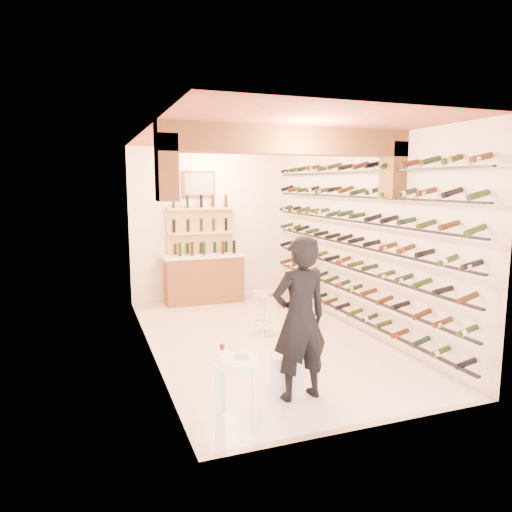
{
  "coord_description": "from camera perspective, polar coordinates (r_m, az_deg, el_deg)",
  "views": [
    {
      "loc": [
        -2.61,
        -6.84,
        2.46
      ],
      "look_at": [
        0.0,
        0.3,
        1.3
      ],
      "focal_mm": 33.27,
      "sensor_mm": 36.0,
      "label": 1
    }
  ],
  "objects": [
    {
      "name": "ground",
      "position": [
        7.72,
        0.78,
        -9.9
      ],
      "size": [
        6.0,
        6.0,
        0.0
      ],
      "primitive_type": "plane",
      "color": "white",
      "rests_on": "ground"
    },
    {
      "name": "room_shell",
      "position": [
        7.08,
        1.57,
        6.98
      ],
      "size": [
        3.52,
        6.02,
        3.21
      ],
      "color": "white",
      "rests_on": "ground"
    },
    {
      "name": "wine_rack",
      "position": [
        8.05,
        11.04,
        2.01
      ],
      "size": [
        0.32,
        5.7,
        2.56
      ],
      "color": "black",
      "rests_on": "ground"
    },
    {
      "name": "back_counter",
      "position": [
        9.95,
        -6.28,
        -2.55
      ],
      "size": [
        1.7,
        0.62,
        1.29
      ],
      "color": "brown",
      "rests_on": "ground"
    },
    {
      "name": "back_shelving",
      "position": [
        10.08,
        -6.67,
        1.25
      ],
      "size": [
        1.4,
        0.31,
        2.73
      ],
      "color": "tan",
      "rests_on": "ground"
    },
    {
      "name": "tasting_table",
      "position": [
        5.07,
        -2.22,
        -13.51
      ],
      "size": [
        0.6,
        0.6,
        0.8
      ],
      "rotation": [
        0.0,
        0.0,
        -0.41
      ],
      "color": "white",
      "rests_on": "ground"
    },
    {
      "name": "white_stool",
      "position": [
        5.83,
        3.74,
        -13.78
      ],
      "size": [
        0.46,
        0.46,
        0.47
      ],
      "primitive_type": "cube",
      "rotation": [
        0.0,
        0.0,
        -0.26
      ],
      "color": "white",
      "rests_on": "ground"
    },
    {
      "name": "person",
      "position": [
        5.44,
        5.3,
        -7.52
      ],
      "size": [
        0.73,
        0.51,
        1.89
      ],
      "primitive_type": "imported",
      "rotation": [
        0.0,
        0.0,
        3.23
      ],
      "color": "black",
      "rests_on": "ground"
    },
    {
      "name": "chrome_barstool",
      "position": [
        7.82,
        0.86,
        -6.43
      ],
      "size": [
        0.38,
        0.38,
        0.73
      ],
      "rotation": [
        0.0,
        0.0,
        0.4
      ],
      "color": "silver",
      "rests_on": "ground"
    },
    {
      "name": "crate_lower",
      "position": [
        9.58,
        3.7,
        -5.42
      ],
      "size": [
        0.52,
        0.45,
        0.26
      ],
      "primitive_type": "cube",
      "rotation": [
        0.0,
        0.0,
        -0.38
      ],
      "color": "tan",
      "rests_on": "ground"
    },
    {
      "name": "crate_upper",
      "position": [
        9.52,
        3.72,
        -3.87
      ],
      "size": [
        0.52,
        0.41,
        0.27
      ],
      "primitive_type": "cube",
      "rotation": [
        0.0,
        0.0,
        0.22
      ],
      "color": "tan",
      "rests_on": "crate_lower"
    }
  ]
}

